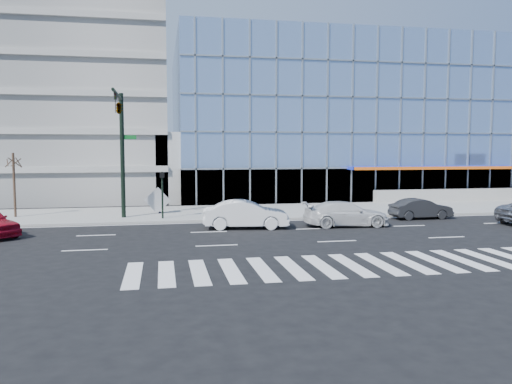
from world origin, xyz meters
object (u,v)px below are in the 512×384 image
ped_signal_post (162,188)px  tilted_panel (157,200)px  white_suv (346,214)px  street_tree_near (13,162)px  traffic_signal (120,123)px  pedestrian (160,201)px  white_sedan (246,214)px  dark_sedan (421,209)px

ped_signal_post → tilted_panel: size_ratio=2.31×
white_suv → street_tree_near: bearing=74.6°
traffic_signal → pedestrian: 6.54m
ped_signal_post → pedestrian: bearing=93.7°
white_sedan → tilted_panel: 8.30m
pedestrian → ped_signal_post: bearing=-177.5°
ped_signal_post → white_sedan: size_ratio=0.61×
ped_signal_post → street_tree_near: size_ratio=0.71×
white_suv → tilted_panel: 13.03m
white_sedan → pedestrian: size_ratio=2.93×
white_sedan → dark_sedan: size_ratio=1.22×
street_tree_near → tilted_panel: street_tree_near is taller
pedestrian → white_suv: bearing=-124.6°
traffic_signal → pedestrian: size_ratio=4.77×
tilted_panel → street_tree_near: bearing=178.9°
street_tree_near → white_suv: bearing=-18.8°
ped_signal_post → white_sedan: 6.36m
traffic_signal → dark_sedan: (19.24, -1.84, -5.50)m
dark_sedan → ped_signal_post: bearing=80.7°
white_suv → dark_sedan: size_ratio=1.25×
tilted_panel → dark_sedan: bearing=-16.6°
white_suv → pedestrian: bearing=60.0°
street_tree_near → tilted_panel: (9.16, -0.02, -2.71)m
ped_signal_post → white_suv: (10.74, -4.32, -1.41)m
traffic_signal → white_sedan: bearing=-26.7°
ped_signal_post → white_suv: size_ratio=0.59×
white_sedan → street_tree_near: bearing=72.7°
ped_signal_post → pedestrian: ped_signal_post is taller
ped_signal_post → white_sedan: bearing=-40.3°
street_tree_near → pedestrian: 9.73m
tilted_panel → ped_signal_post: bearing=-83.5°
white_sedan → pedestrian: pedestrian is taller
dark_sedan → pedestrian: size_ratio=2.41×
white_sedan → pedestrian: 8.48m
ped_signal_post → dark_sedan: (16.74, -2.22, -1.47)m
street_tree_near → pedestrian: size_ratio=2.52×
street_tree_near → dark_sedan: bearing=-10.3°
white_sedan → tilted_panel: size_ratio=3.78×
ped_signal_post → street_tree_near: street_tree_near is taller
white_suv → tilted_panel: bearing=61.6°
street_tree_near → tilted_panel: bearing=-0.1°
street_tree_near → dark_sedan: 26.85m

